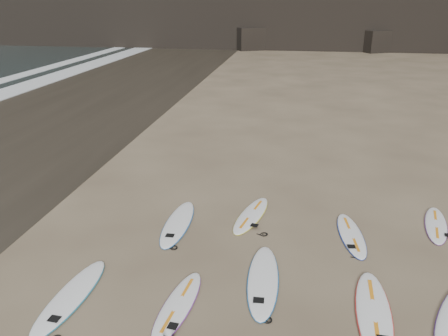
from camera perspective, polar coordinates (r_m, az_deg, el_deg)
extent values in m
plane|color=#897559|center=(9.51, 9.15, -16.14)|extent=(240.00, 240.00, 0.00)
cube|color=#383026|center=(22.47, -25.81, 4.46)|extent=(12.00, 200.00, 0.01)
cube|color=black|center=(53.40, 18.87, 15.45)|extent=(4.23, 4.46, 2.33)
cube|color=black|center=(53.07, 3.19, 16.57)|extent=(4.49, 4.76, 2.49)
ellipsoid|color=white|center=(9.84, -19.37, -15.47)|extent=(0.80, 2.66, 0.09)
ellipsoid|color=white|center=(9.16, -6.04, -17.35)|extent=(0.80, 2.33, 0.08)
ellipsoid|color=white|center=(9.80, 5.12, -14.31)|extent=(0.75, 2.72, 0.10)
ellipsoid|color=white|center=(9.40, 18.97, -17.37)|extent=(0.81, 2.74, 0.10)
ellipsoid|color=white|center=(11.99, -6.05, -7.14)|extent=(0.66, 2.66, 0.10)
ellipsoid|color=white|center=(12.37, 3.58, -6.11)|extent=(1.11, 2.47, 0.09)
ellipsoid|color=white|center=(11.85, 16.29, -8.35)|extent=(0.80, 2.37, 0.08)
ellipsoid|color=white|center=(13.16, 25.95, -6.66)|extent=(1.00, 2.28, 0.08)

